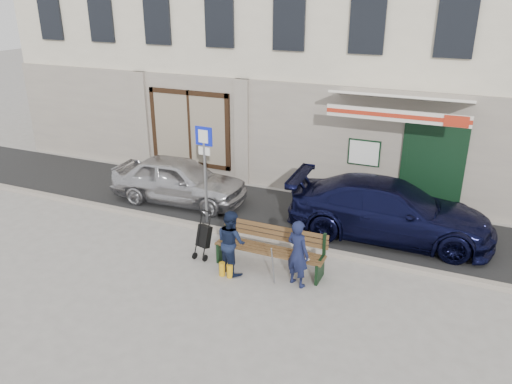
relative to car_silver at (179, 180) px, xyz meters
The scene contains 11 objects.
ground 3.75m from the car_silver, 49.70° to the right, with size 80.00×80.00×0.00m, color #9E9991.
asphalt_lane 2.49m from the car_silver, ahead, with size 60.00×3.20×0.01m, color #282828.
curb 2.79m from the car_silver, 28.90° to the right, with size 60.00×0.18×0.12m, color #9E9384.
building 7.50m from the car_silver, 66.94° to the left, with size 20.00×8.27×10.00m.
car_silver is the anchor object (origin of this frame).
car_navy 5.78m from the car_silver, ahead, with size 1.96×4.81×1.40m, color black.
parking_sign 1.93m from the car_silver, 33.22° to the right, with size 0.47×0.08×2.53m.
bench 4.41m from the car_silver, 33.17° to the right, with size 2.40×1.17×0.98m.
man 5.27m from the car_silver, 31.77° to the right, with size 0.52×0.34×1.43m, color #141938.
woman 4.15m from the car_silver, 43.05° to the right, with size 0.68×0.53×1.39m, color #131B34.
stroller 3.32m from the car_silver, 48.85° to the right, with size 0.37×0.48×1.06m.
Camera 1 is at (4.84, -8.28, 5.53)m, focal length 35.00 mm.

